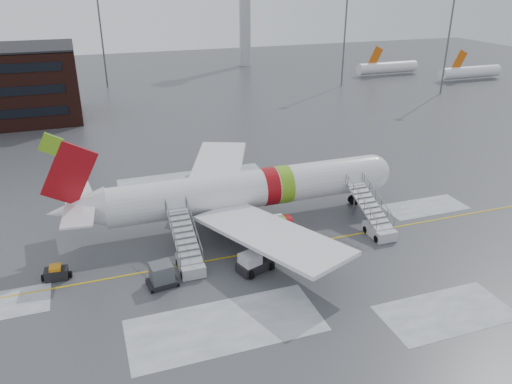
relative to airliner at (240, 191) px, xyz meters
name	(u,v)px	position (x,y,z in m)	size (l,w,h in m)	color
ground	(258,246)	(-0.04, -5.29, -3.42)	(260.00, 260.00, 0.00)	#494C4F
airliner	(240,191)	(0.00, 0.00, 0.00)	(35.03, 32.97, 11.18)	white
airstair_fwd	(376,223)	(11.70, -6.54, -2.35)	(2.05, 7.70, 3.48)	silver
airstair_aft	(188,255)	(-6.81, -6.54, -2.35)	(2.05, 7.70, 3.48)	#ACAFB4
pushback_tug	(253,263)	(-1.80, -9.13, -2.65)	(3.40, 2.96, 1.74)	black
uld_container	(162,275)	(-9.46, -8.67, -2.51)	(2.57, 2.00, 1.95)	black
baggage_tractor	(56,273)	(-17.57, -4.90, -2.89)	(2.41, 1.22, 1.23)	black
light_mast_far_ne	(346,21)	(41.96, 56.71, 10.42)	(1.20, 1.20, 24.25)	#595B60
light_mast_far_n	(100,22)	(-8.04, 72.71, 10.42)	(1.20, 1.20, 24.25)	#595B60
light_mast_far_e	(451,25)	(57.96, 42.71, 10.42)	(1.20, 1.20, 24.25)	#595B60
distant_aircraft	(413,78)	(62.46, 58.71, -3.42)	(35.00, 18.00, 8.00)	#D8590C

